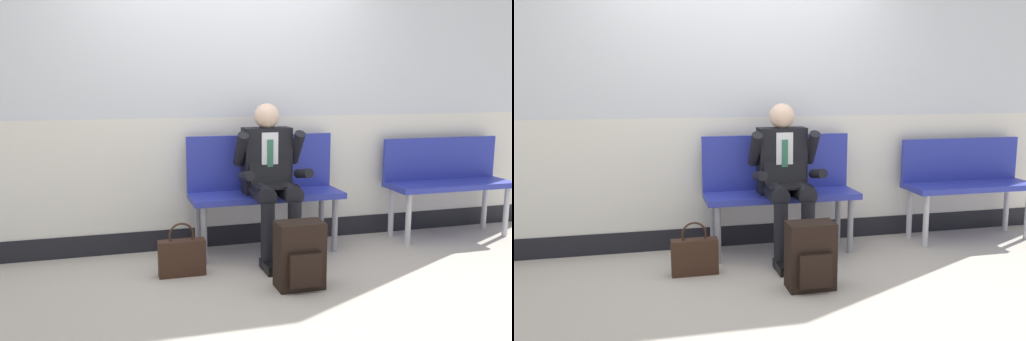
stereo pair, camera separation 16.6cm
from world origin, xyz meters
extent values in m
plane|color=#B2A899|center=(0.00, 0.00, 0.00)|extent=(18.00, 18.00, 0.00)
cube|color=silver|center=(0.00, 0.66, 0.66)|extent=(6.62, 0.12, 0.96)
cube|color=black|center=(0.00, 0.66, 0.09)|extent=(6.62, 0.14, 0.18)
cube|color=#28339E|center=(0.30, 0.31, 0.50)|extent=(1.29, 0.42, 0.05)
cube|color=#28339E|center=(0.30, 0.49, 0.76)|extent=(1.29, 0.04, 0.47)
cylinder|color=gray|center=(-0.27, 0.16, 0.24)|extent=(0.05, 0.05, 0.47)
cylinder|color=gray|center=(-0.27, 0.46, 0.24)|extent=(0.05, 0.05, 0.47)
cylinder|color=gray|center=(0.86, 0.16, 0.24)|extent=(0.05, 0.05, 0.47)
cylinder|color=gray|center=(0.86, 0.46, 0.24)|extent=(0.05, 0.05, 0.47)
cube|color=#28339E|center=(2.10, 0.31, 0.50)|extent=(1.20, 0.42, 0.05)
cube|color=#28339E|center=(2.10, 0.49, 0.72)|extent=(1.20, 0.04, 0.40)
cylinder|color=#B7B7BC|center=(1.57, 0.16, 0.24)|extent=(0.05, 0.05, 0.47)
cylinder|color=#B7B7BC|center=(1.57, 0.46, 0.24)|extent=(0.05, 0.05, 0.47)
cylinder|color=#B7B7BC|center=(2.62, 0.16, 0.24)|extent=(0.05, 0.05, 0.47)
cylinder|color=#B7B7BC|center=(2.62, 0.46, 0.24)|extent=(0.05, 0.05, 0.47)
cylinder|color=black|center=(0.19, 0.10, 0.57)|extent=(0.15, 0.40, 0.15)
cylinder|color=black|center=(0.19, -0.09, 0.26)|extent=(0.11, 0.11, 0.52)
cube|color=black|center=(0.19, -0.15, 0.04)|extent=(0.10, 0.26, 0.07)
cylinder|color=black|center=(0.41, 0.10, 0.57)|extent=(0.15, 0.40, 0.15)
cylinder|color=black|center=(0.41, -0.09, 0.26)|extent=(0.11, 0.11, 0.52)
cube|color=black|center=(0.41, -0.15, 0.04)|extent=(0.10, 0.26, 0.07)
cube|color=black|center=(0.30, 0.31, 0.80)|extent=(0.40, 0.18, 0.55)
cube|color=silver|center=(0.30, 0.21, 0.85)|extent=(0.14, 0.01, 0.39)
cube|color=#2D664C|center=(0.30, 0.20, 0.82)|extent=(0.05, 0.01, 0.33)
sphere|color=beige|center=(0.30, 0.31, 1.17)|extent=(0.21, 0.21, 0.21)
cylinder|color=black|center=(0.06, 0.24, 0.91)|extent=(0.09, 0.25, 0.30)
cylinder|color=black|center=(0.06, 0.07, 0.72)|extent=(0.08, 0.27, 0.12)
cylinder|color=black|center=(0.54, 0.24, 0.91)|extent=(0.09, 0.25, 0.30)
cylinder|color=black|center=(0.54, 0.07, 0.72)|extent=(0.08, 0.27, 0.12)
cube|color=black|center=(0.30, 0.07, 0.62)|extent=(0.35, 0.22, 0.02)
cube|color=black|center=(0.30, 0.20, 0.73)|extent=(0.35, 0.08, 0.21)
cube|color=black|center=(0.29, -0.53, 0.24)|extent=(0.33, 0.20, 0.48)
cube|color=black|center=(0.29, -0.65, 0.17)|extent=(0.23, 0.04, 0.24)
cube|color=#331E14|center=(-0.48, -0.06, 0.14)|extent=(0.35, 0.10, 0.27)
torus|color=#331E14|center=(-0.48, -0.06, 0.31)|extent=(0.19, 0.02, 0.19)
camera|label=1|loc=(-0.99, -3.93, 1.45)|focal=37.49mm
camera|label=2|loc=(-0.83, -3.97, 1.45)|focal=37.49mm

